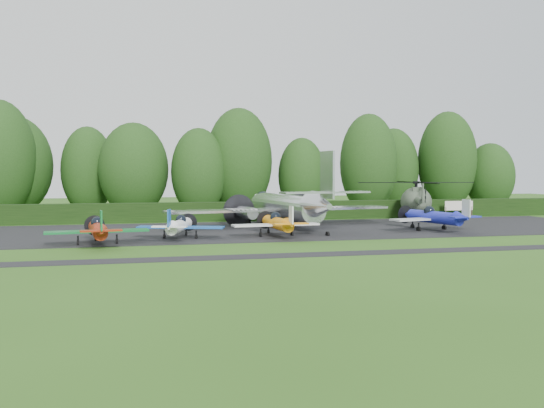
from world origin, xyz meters
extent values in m
plane|color=#2E5618|center=(0.00, 0.00, 0.00)|extent=(160.00, 160.00, 0.00)
cube|color=black|center=(0.00, 10.00, 0.00)|extent=(70.00, 18.00, 0.01)
cube|color=black|center=(0.00, -6.00, 0.00)|extent=(70.00, 2.00, 0.00)
cube|color=black|center=(0.00, 21.00, 0.00)|extent=(90.00, 1.60, 2.00)
cylinder|color=silver|center=(3.96, 12.44, 1.94)|extent=(2.34, 12.23, 2.34)
cone|color=silver|center=(3.96, 19.29, 1.94)|extent=(2.34, 1.53, 2.34)
cone|color=silver|center=(3.96, 5.10, 2.45)|extent=(2.34, 3.06, 2.34)
sphere|color=black|center=(3.96, 18.31, 2.45)|extent=(1.53, 1.53, 1.53)
cube|color=silver|center=(3.96, 13.46, 1.63)|extent=(22.43, 2.45, 0.22)
cube|color=white|center=(-0.11, 13.46, 1.75)|extent=(2.65, 2.55, 0.05)
cube|color=white|center=(8.04, 13.46, 1.75)|extent=(2.65, 2.55, 0.05)
cylinder|color=silver|center=(0.70, 14.07, 1.38)|extent=(1.12, 3.26, 1.12)
cylinder|color=silver|center=(7.23, 14.07, 1.38)|extent=(1.12, 3.26, 1.12)
cylinder|color=black|center=(0.70, 16.37, 1.38)|extent=(3.26, 0.03, 3.26)
cylinder|color=black|center=(7.23, 16.37, 1.38)|extent=(3.26, 0.03, 3.26)
cube|color=silver|center=(3.96, 4.29, 3.57)|extent=(7.65, 1.43, 0.14)
cube|color=silver|center=(3.96, 3.98, 5.00)|extent=(0.18, 2.24, 3.87)
cylinder|color=black|center=(0.70, 13.67, 0.25)|extent=(0.25, 0.92, 0.92)
cylinder|color=black|center=(7.23, 13.67, 0.25)|extent=(0.25, 0.92, 0.92)
cylinder|color=black|center=(3.96, 3.88, 0.18)|extent=(0.18, 0.45, 0.45)
cylinder|color=maroon|center=(-12.52, 2.00, 1.14)|extent=(0.99, 5.69, 0.99)
sphere|color=black|center=(-12.52, 2.62, 1.60)|extent=(0.87, 0.87, 0.87)
cube|color=#0E622A|center=(-12.52, 2.52, 0.98)|extent=(7.24, 1.34, 0.14)
cube|color=maroon|center=(-12.52, -1.41, 1.40)|extent=(2.69, 0.72, 0.10)
cube|color=#0E622A|center=(-12.52, -1.52, 2.07)|extent=(0.10, 0.83, 1.34)
cylinder|color=black|center=(-12.52, 5.67, 1.14)|extent=(1.55, 0.02, 1.55)
cylinder|color=black|center=(-13.86, 2.31, 0.19)|extent=(0.14, 0.46, 0.46)
cylinder|color=black|center=(-11.18, 2.31, 0.19)|extent=(0.14, 0.46, 0.46)
cylinder|color=black|center=(-12.52, 4.69, 0.17)|extent=(0.12, 0.41, 0.41)
cylinder|color=white|center=(-6.57, 4.48, 1.07)|extent=(0.93, 5.33, 0.93)
sphere|color=black|center=(-6.57, 5.06, 1.50)|extent=(0.81, 0.81, 0.81)
cube|color=#1B51A6|center=(-6.57, 4.97, 0.92)|extent=(6.78, 1.26, 0.14)
cube|color=white|center=(-6.57, 1.28, 1.31)|extent=(2.52, 0.68, 0.10)
cube|color=#1B51A6|center=(-6.57, 1.19, 1.94)|extent=(0.10, 0.78, 1.26)
cylinder|color=black|center=(-6.57, 7.92, 1.07)|extent=(1.45, 0.02, 1.45)
cylinder|color=black|center=(-7.83, 4.77, 0.17)|extent=(0.14, 0.43, 0.43)
cylinder|color=black|center=(-5.31, 4.77, 0.17)|extent=(0.14, 0.43, 0.43)
cylinder|color=black|center=(-6.57, 7.00, 0.16)|extent=(0.12, 0.39, 0.39)
cylinder|color=orange|center=(1.24, 4.35, 1.12)|extent=(0.98, 5.60, 0.98)
sphere|color=black|center=(1.24, 4.96, 1.58)|extent=(0.85, 0.85, 0.85)
cube|color=white|center=(1.24, 4.86, 0.97)|extent=(7.12, 1.32, 0.14)
cube|color=orange|center=(1.24, 0.99, 1.37)|extent=(2.64, 0.71, 0.10)
cube|color=white|center=(1.24, 0.89, 2.03)|extent=(0.10, 0.81, 1.32)
cylinder|color=black|center=(1.24, 7.96, 1.12)|extent=(1.53, 0.02, 1.53)
cylinder|color=black|center=(-0.08, 4.65, 0.18)|extent=(0.14, 0.45, 0.45)
cylinder|color=black|center=(2.56, 4.65, 0.18)|extent=(0.14, 0.45, 0.45)
cylinder|color=black|center=(1.24, 6.99, 0.16)|extent=(0.12, 0.41, 0.41)
cylinder|color=#1C24AC|center=(15.82, 5.87, 1.24)|extent=(1.08, 6.18, 1.08)
sphere|color=black|center=(15.82, 6.54, 1.74)|extent=(0.94, 0.94, 0.94)
cube|color=#B5B9BC|center=(15.82, 6.43, 1.07)|extent=(7.86, 1.46, 0.16)
cube|color=#1C24AC|center=(15.82, 2.16, 1.52)|extent=(2.92, 0.79, 0.11)
cube|color=#B5B9BC|center=(15.82, 2.05, 2.25)|extent=(0.11, 0.90, 1.46)
cylinder|color=black|center=(15.82, 9.85, 1.24)|extent=(1.69, 0.02, 1.69)
cylinder|color=black|center=(14.36, 6.20, 0.20)|extent=(0.16, 0.49, 0.49)
cylinder|color=black|center=(17.28, 6.20, 0.20)|extent=(0.16, 0.49, 0.49)
cylinder|color=black|center=(15.82, 8.79, 0.18)|extent=(0.13, 0.45, 0.45)
ellipsoid|color=#3B4837|center=(20.18, 18.14, 1.94)|extent=(3.36, 6.17, 3.22)
cylinder|color=#3B4837|center=(20.18, 13.29, 2.26)|extent=(0.75, 6.47, 0.75)
cube|color=#3B4837|center=(20.18, 9.95, 3.23)|extent=(0.13, 0.97, 1.72)
cylinder|color=black|center=(20.18, 18.14, 3.56)|extent=(0.32, 0.32, 0.86)
cylinder|color=black|center=(20.18, 18.14, 4.04)|extent=(0.75, 0.75, 0.27)
cylinder|color=black|center=(20.18, 18.14, 4.04)|extent=(12.94, 12.94, 0.06)
cube|color=#3B4837|center=(20.18, 17.28, 3.18)|extent=(0.97, 2.16, 0.75)
ellipsoid|color=black|center=(20.18, 19.86, 2.05)|extent=(2.05, 2.05, 1.84)
cylinder|color=black|center=(19.10, 19.00, 0.32)|extent=(0.19, 0.60, 0.60)
cylinder|color=black|center=(21.26, 19.00, 0.32)|extent=(0.19, 0.60, 0.60)
cylinder|color=black|center=(20.18, 14.69, 0.27)|extent=(0.17, 0.52, 0.52)
cylinder|color=#3F3326|center=(24.34, 19.08, 0.63)|extent=(0.13, 0.13, 1.27)
cylinder|color=#3F3326|center=(27.52, 19.08, 0.63)|extent=(0.13, 0.13, 1.27)
cube|color=silver|center=(25.93, 19.08, 1.38)|extent=(3.39, 0.08, 1.06)
cylinder|color=black|center=(18.89, 28.67, 2.04)|extent=(0.70, 0.70, 4.08)
ellipsoid|color=#193611|center=(18.89, 28.67, 6.23)|extent=(7.15, 7.15, 12.45)
cylinder|color=black|center=(2.72, 30.42, 2.12)|extent=(0.70, 0.70, 4.24)
ellipsoid|color=#193611|center=(2.72, 30.42, 6.48)|extent=(8.11, 8.11, 12.97)
cylinder|color=black|center=(24.33, 33.30, 1.80)|extent=(0.70, 0.70, 3.61)
ellipsoid|color=#193611|center=(24.33, 33.30, 5.51)|extent=(6.81, 6.81, 11.02)
cylinder|color=black|center=(-15.29, 34.78, 1.76)|extent=(0.70, 0.70, 3.51)
ellipsoid|color=#193611|center=(-15.29, 34.78, 5.37)|extent=(6.44, 6.44, 10.74)
cylinder|color=black|center=(10.52, 29.78, 1.54)|extent=(0.70, 0.70, 3.08)
ellipsoid|color=#193611|center=(10.52, 29.78, 4.70)|extent=(5.86, 5.86, 9.41)
cylinder|color=black|center=(-2.36, 28.89, 1.69)|extent=(0.70, 0.70, 3.39)
ellipsoid|color=#193611|center=(-2.36, 28.89, 5.18)|extent=(6.49, 6.49, 10.35)
cylinder|color=black|center=(-9.83, 30.73, 1.80)|extent=(0.70, 0.70, 3.60)
ellipsoid|color=#193611|center=(-9.83, 30.73, 5.50)|extent=(8.13, 8.13, 10.99)
cylinder|color=black|center=(-24.83, 31.94, 2.20)|extent=(0.70, 0.70, 4.41)
cylinder|color=black|center=(31.53, 31.82, 2.18)|extent=(0.70, 0.70, 4.35)
ellipsoid|color=#193611|center=(31.53, 31.82, 6.65)|extent=(7.80, 7.80, 13.30)
cylinder|color=black|center=(37.49, 30.96, 1.48)|extent=(0.70, 0.70, 2.97)
ellipsoid|color=#193611|center=(37.49, 30.96, 4.53)|extent=(6.61, 6.61, 9.07)
cylinder|color=black|center=(-23.82, 34.97, 1.95)|extent=(0.70, 0.70, 3.90)
ellipsoid|color=#193611|center=(-23.82, 34.97, 5.96)|extent=(9.09, 9.09, 11.91)
camera|label=1|loc=(-10.19, -42.60, 5.37)|focal=40.00mm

